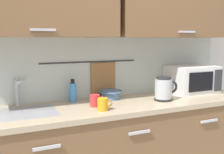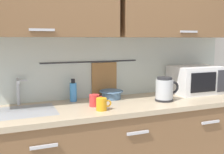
# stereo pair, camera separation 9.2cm
# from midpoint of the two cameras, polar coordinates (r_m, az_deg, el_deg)

# --- Properties ---
(counter_unit) EXTENTS (2.53, 0.64, 0.90)m
(counter_unit) POSITION_cam_midpoint_polar(r_m,az_deg,el_deg) (2.40, 2.84, -15.93)
(counter_unit) COLOR brown
(counter_unit) RESTS_ON ground
(back_wall_assembly) EXTENTS (3.70, 0.41, 2.50)m
(back_wall_assembly) POSITION_cam_midpoint_polar(r_m,az_deg,el_deg) (2.40, 0.90, 10.26)
(back_wall_assembly) COLOR silver
(back_wall_assembly) RESTS_ON ground
(sink_faucet) EXTENTS (0.09, 0.17, 0.22)m
(sink_faucet) POSITION_cam_midpoint_polar(r_m,az_deg,el_deg) (2.25, -18.42, -2.25)
(sink_faucet) COLOR #B2B5BA
(sink_faucet) RESTS_ON counter_unit
(microwave) EXTENTS (0.46, 0.35, 0.27)m
(microwave) POSITION_cam_midpoint_polar(r_m,az_deg,el_deg) (2.77, 18.27, -0.53)
(microwave) COLOR white
(microwave) RESTS_ON counter_unit
(electric_kettle) EXTENTS (0.23, 0.16, 0.21)m
(electric_kettle) POSITION_cam_midpoint_polar(r_m,az_deg,el_deg) (2.36, 12.38, -2.61)
(electric_kettle) COLOR black
(electric_kettle) RESTS_ON counter_unit
(dish_soap_bottle) EXTENTS (0.06, 0.06, 0.20)m
(dish_soap_bottle) POSITION_cam_midpoint_polar(r_m,az_deg,el_deg) (2.30, -7.21, -3.11)
(dish_soap_bottle) COLOR #3F8CD8
(dish_soap_bottle) RESTS_ON counter_unit
(mug_near_sink) EXTENTS (0.12, 0.08, 0.09)m
(mug_near_sink) POSITION_cam_midpoint_polar(r_m,az_deg,el_deg) (2.13, -2.51, -5.05)
(mug_near_sink) COLOR red
(mug_near_sink) RESTS_ON counter_unit
(mixing_bowl) EXTENTS (0.21, 0.21, 0.08)m
(mixing_bowl) POSITION_cam_midpoint_polar(r_m,az_deg,el_deg) (2.39, 0.94, -3.66)
(mixing_bowl) COLOR #4C7093
(mixing_bowl) RESTS_ON counter_unit
(mug_by_kettle) EXTENTS (0.12, 0.08, 0.09)m
(mug_by_kettle) POSITION_cam_midpoint_polar(r_m,az_deg,el_deg) (2.01, -0.88, -5.88)
(mug_by_kettle) COLOR orange
(mug_by_kettle) RESTS_ON counter_unit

